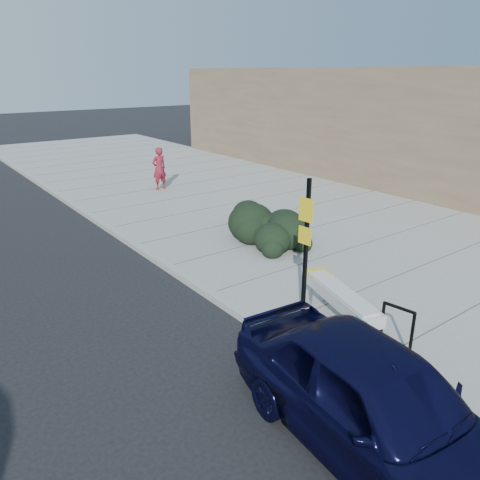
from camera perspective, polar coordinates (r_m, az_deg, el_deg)
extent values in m
plane|color=black|center=(9.57, 3.33, -11.49)|extent=(120.00, 120.00, 0.00)
cube|color=gray|center=(16.39, 7.10, 2.33)|extent=(11.20, 50.00, 0.15)
cube|color=#9E9E99|center=(13.33, -10.62, -2.00)|extent=(0.22, 50.00, 0.17)
cylinder|color=gray|center=(9.08, 14.10, -11.22)|extent=(0.05, 0.05, 0.45)
cylinder|color=gray|center=(9.24, 15.76, -10.80)|extent=(0.05, 0.05, 0.45)
cylinder|color=gray|center=(10.42, 8.70, -6.57)|extent=(0.05, 0.05, 0.45)
cylinder|color=gray|center=(10.56, 10.21, -6.29)|extent=(0.05, 0.05, 0.45)
cylinder|color=gray|center=(9.64, 11.27, -7.75)|extent=(0.57, 1.73, 0.04)
cylinder|color=gray|center=(9.79, 12.87, -7.42)|extent=(0.57, 1.73, 0.04)
cube|color=#B2B2B2|center=(9.65, 12.15, -6.76)|extent=(1.15, 2.39, 0.25)
cube|color=yellow|center=(10.31, 9.52, -3.96)|extent=(0.60, 0.59, 0.02)
cube|color=teal|center=(8.76, 14.53, -9.88)|extent=(0.13, 0.27, 0.22)
cylinder|color=black|center=(8.93, 20.21, -10.87)|extent=(0.06, 0.06, 0.89)
cylinder|color=black|center=(9.12, 16.92, -9.79)|extent=(0.06, 0.06, 0.89)
cylinder|color=black|center=(8.81, 18.86, -7.83)|extent=(0.15, 0.57, 0.06)
cube|color=black|center=(9.45, 8.03, -1.19)|extent=(0.07, 0.07, 2.92)
cube|color=yellow|center=(9.15, 8.05, 3.65)|extent=(0.05, 0.34, 0.47)
cube|color=yellow|center=(9.31, 7.90, 0.53)|extent=(0.05, 0.31, 0.36)
ellipsoid|color=black|center=(14.35, 2.49, 3.05)|extent=(2.44, 3.87, 1.35)
imported|color=black|center=(6.85, 16.14, -18.42)|extent=(2.37, 4.94, 1.63)
imported|color=maroon|center=(20.56, -9.82, 8.59)|extent=(0.69, 0.49, 1.80)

